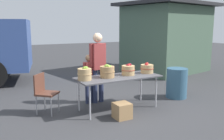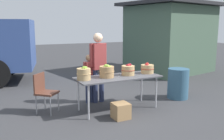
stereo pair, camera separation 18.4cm
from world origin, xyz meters
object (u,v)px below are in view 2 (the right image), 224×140
apple_basket_green_0 (84,74)px  market_table (118,79)px  vendor_adult (98,62)px  produce_crate (121,111)px  apple_basket_green_1 (107,71)px  folding_chair (44,90)px  trash_barrel (178,83)px  child_customer (89,75)px  apple_basket_red_1 (147,69)px  apple_basket_red_0 (128,70)px

apple_basket_green_0 → market_table: bearing=-2.1°
vendor_adult → produce_crate: vendor_adult is taller
apple_basket_green_1 → market_table: bearing=-8.1°
apple_basket_green_0 → apple_basket_green_1: size_ratio=0.91×
folding_chair → trash_barrel: size_ratio=1.11×
vendor_adult → child_customer: (-0.22, 0.05, -0.30)m
apple_basket_green_1 → trash_barrel: 2.11m
vendor_adult → apple_basket_green_0: bearing=42.1°
market_table → produce_crate: market_table is taller
apple_basket_green_0 → folding_chair: size_ratio=0.35×
apple_basket_red_1 → vendor_adult: size_ratio=0.19×
child_customer → folding_chair: bearing=-0.9°
apple_basket_green_1 → apple_basket_red_1: size_ratio=1.05×
trash_barrel → child_customer: bearing=162.9°
apple_basket_green_0 → folding_chair: apple_basket_green_0 is taller
apple_basket_green_1 → apple_basket_red_1: apple_basket_green_1 is taller
market_table → apple_basket_green_1: bearing=171.9°
apple_basket_green_0 → folding_chair: bearing=145.7°
apple_basket_red_0 → vendor_adult: (-0.47, 0.63, 0.13)m
apple_basket_green_1 → vendor_adult: 0.66m
trash_barrel → apple_basket_green_1: bearing=-179.5°
apple_basket_green_0 → folding_chair: (-0.73, 0.50, -0.37)m
market_table → apple_basket_red_1: (0.80, 0.03, 0.16)m
market_table → vendor_adult: size_ratio=1.12×
folding_chair → apple_basket_red_0: bearing=-61.9°
apple_basket_red_1 → folding_chair: (-2.33, 0.49, -0.35)m
trash_barrel → folding_chair: bearing=171.9°
apple_basket_green_0 → produce_crate: bearing=-44.5°
apple_basket_red_0 → apple_basket_green_1: bearing=-178.8°
trash_barrel → apple_basket_red_0: bearing=-179.8°
apple_basket_green_1 → apple_basket_red_1: bearing=-0.1°
folding_chair → produce_crate: (1.30, -1.06, -0.35)m
apple_basket_green_0 → trash_barrel: (2.59, 0.03, -0.49)m
apple_basket_green_0 → apple_basket_red_0: apple_basket_green_0 is taller
trash_barrel → market_table: bearing=-178.3°
market_table → child_customer: child_customer is taller
apple_basket_green_0 → apple_basket_red_0: 1.08m
apple_basket_red_1 → apple_basket_red_0: bearing=178.5°
apple_basket_red_0 → produce_crate: (-0.51, -0.58, -0.71)m
apple_basket_green_1 → child_customer: size_ratio=0.28×
apple_basket_green_0 → apple_basket_red_1: (1.60, 0.01, -0.02)m
apple_basket_green_1 → folding_chair: apple_basket_green_1 is taller
child_customer → trash_barrel: size_ratio=1.52×
apple_basket_red_1 → trash_barrel: bearing=1.2°
apple_basket_green_1 → child_customer: (-0.14, 0.69, -0.19)m
child_customer → market_table: bearing=107.9°
child_customer → apple_basket_red_0: bearing=124.2°
apple_basket_green_0 → trash_barrel: size_ratio=0.39×
apple_basket_green_1 → apple_basket_green_0: bearing=-179.2°
market_table → vendor_adult: bearing=105.1°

